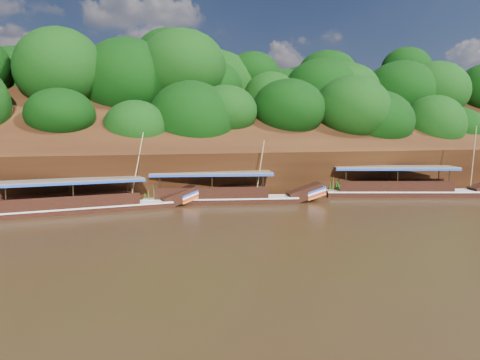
% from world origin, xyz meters
% --- Properties ---
extents(ground, '(160.00, 160.00, 0.00)m').
position_xyz_m(ground, '(0.00, 0.00, 0.00)').
color(ground, black).
rests_on(ground, ground).
extents(riverbank, '(120.00, 30.06, 19.40)m').
position_xyz_m(riverbank, '(-0.01, 22.73, 1.89)').
color(riverbank, black).
rests_on(riverbank, ground).
extents(boat_0, '(15.07, 7.07, 6.27)m').
position_xyz_m(boat_0, '(13.86, 6.74, 0.56)').
color(boat_0, black).
rests_on(boat_0, ground).
extents(boat_1, '(13.68, 5.09, 5.16)m').
position_xyz_m(boat_1, '(-1.70, 8.21, 0.53)').
color(boat_1, black).
rests_on(boat_1, ground).
extents(boat_2, '(14.16, 3.48, 5.70)m').
position_xyz_m(boat_2, '(-11.50, 7.70, 0.50)').
color(boat_2, black).
rests_on(boat_2, ground).
extents(reeds, '(49.15, 2.40, 2.00)m').
position_xyz_m(reeds, '(-3.09, 9.61, 0.87)').
color(reeds, '#2A731C').
rests_on(reeds, ground).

